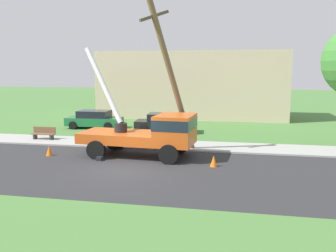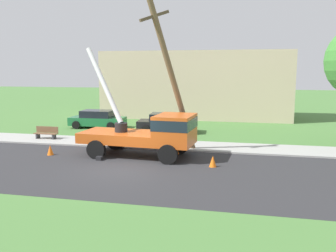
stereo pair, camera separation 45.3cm
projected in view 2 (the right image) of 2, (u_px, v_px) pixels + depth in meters
The scene contains 12 objects.
ground_plane at pixel (173, 129), 28.96m from camera, with size 120.00×120.00×0.00m, color #477538.
road_asphalt at pixel (122, 169), 17.38m from camera, with size 80.00×8.62×0.01m, color #2B2B2D.
sidewalk_strip at pixel (152, 144), 22.87m from camera, with size 80.00×2.77×0.10m, color #9E9E99.
utility_truck at pixel (152, 131), 19.57m from camera, with size 6.74×3.22×5.98m.
leaning_utility_pole at pixel (172, 75), 20.10m from camera, with size 2.77×2.71×8.60m.
traffic_cone_ahead at pixel (213, 161), 17.72m from camera, with size 0.36×0.36×0.56m, color orange.
traffic_cone_behind at pixel (50, 150), 20.18m from camera, with size 0.36×0.36×0.56m, color orange.
traffic_cone_curbside at pixel (176, 149), 20.46m from camera, with size 0.36×0.36×0.56m, color orange.
parked_sedan_green at pixel (98, 119), 29.47m from camera, with size 4.43×2.07×1.42m.
parked_sedan_black at pixel (167, 123), 27.43m from camera, with size 4.52×2.23×1.42m.
park_bench at pixel (46, 133), 24.44m from camera, with size 1.60×0.45×0.90m.
lowrise_building_backdrop at pixel (196, 85), 35.95m from camera, with size 18.00×6.00×6.40m, color #C6B293.
Camera 2 is at (5.77, -15.99, 4.73)m, focal length 38.93 mm.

